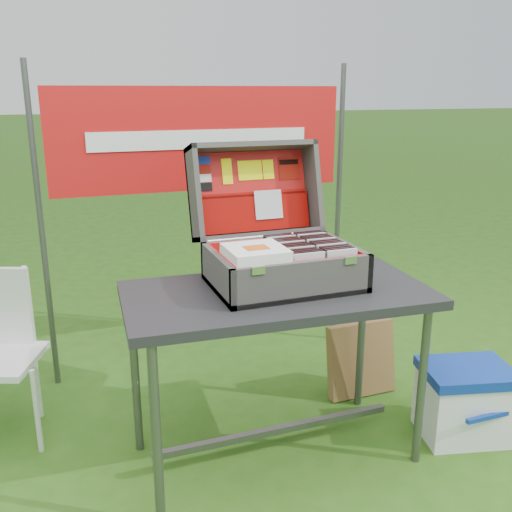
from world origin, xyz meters
name	(u,v)px	position (x,y,z in m)	size (l,w,h in m)	color
ground	(275,467)	(0.00, 0.00, 0.00)	(80.00, 80.00, 0.00)	#2A5712
table	(276,376)	(0.04, 0.08, 0.39)	(1.24, 0.62, 0.77)	#272729
table_top	(277,295)	(0.04, 0.08, 0.75)	(1.24, 0.62, 0.04)	#272729
table_leg_fl	(157,439)	(-0.52, -0.16, 0.37)	(0.04, 0.04, 0.73)	#59595B
table_leg_fr	(422,385)	(0.59, -0.16, 0.37)	(0.04, 0.04, 0.73)	#59595B
table_leg_bl	(135,375)	(-0.52, 0.33, 0.37)	(0.04, 0.04, 0.73)	#59595B
table_leg_br	(361,338)	(0.59, 0.33, 0.37)	(0.04, 0.04, 0.73)	#59595B
table_brace	(276,430)	(0.04, 0.08, 0.12)	(1.09, 0.03, 0.03)	#59595B
suitcase	(279,218)	(0.09, 0.19, 1.05)	(0.59, 0.58, 0.55)	#53504C
suitcase_base_bottom	(283,282)	(0.09, 0.13, 0.78)	(0.59, 0.42, 0.02)	#53504C
suitcase_base_wall_front	(304,282)	(0.09, -0.07, 0.85)	(0.59, 0.02, 0.16)	#53504C
suitcase_base_wall_back	(266,254)	(0.09, 0.33, 0.85)	(0.59, 0.02, 0.16)	#53504C
suitcase_base_wall_left	(218,274)	(-0.20, 0.13, 0.85)	(0.02, 0.42, 0.16)	#53504C
suitcase_base_wall_right	(345,260)	(0.37, 0.13, 0.85)	(0.02, 0.42, 0.16)	#53504C
suitcase_liner_floor	(284,279)	(0.09, 0.13, 0.80)	(0.55, 0.38, 0.01)	red
suitcase_latch_left	(258,270)	(-0.10, -0.08, 0.92)	(0.05, 0.01, 0.03)	silver
suitcase_latch_right	(350,260)	(0.28, -0.08, 0.92)	(0.05, 0.01, 0.03)	silver
suitcase_hinge	(265,236)	(0.09, 0.35, 0.93)	(0.02, 0.02, 0.53)	silver
suitcase_lid_back	(251,192)	(0.09, 0.54, 1.10)	(0.59, 0.42, 0.02)	#53504C
suitcase_lid_rim_far	(251,146)	(0.09, 0.53, 1.31)	(0.59, 0.02, 0.16)	#53504C
suitcase_lid_rim_near	(259,234)	(0.09, 0.42, 0.92)	(0.59, 0.02, 0.16)	#53504C
suitcase_lid_rim_left	(194,194)	(-0.20, 0.48, 1.11)	(0.02, 0.42, 0.16)	#53504C
suitcase_lid_rim_right	(312,187)	(0.37, 0.48, 1.11)	(0.02, 0.42, 0.16)	#53504C
suitcase_lid_liner	(252,192)	(0.09, 0.53, 1.10)	(0.54, 0.37, 0.01)	red
suitcase_liner_wall_front	(302,278)	(0.09, -0.05, 0.86)	(0.55, 0.01, 0.14)	red
suitcase_liner_wall_back	(268,253)	(0.09, 0.32, 0.86)	(0.55, 0.01, 0.14)	red
suitcase_liner_wall_left	(221,271)	(-0.18, 0.13, 0.86)	(0.01, 0.38, 0.14)	red
suitcase_liner_wall_right	(342,258)	(0.36, 0.13, 0.86)	(0.01, 0.38, 0.14)	red
suitcase_lid_pocket	(255,213)	(0.09, 0.48, 1.01)	(0.53, 0.17, 0.03)	#8C0803
suitcase_pocket_edge	(254,194)	(0.09, 0.50, 1.09)	(0.52, 0.02, 0.02)	#8C0803
suitcase_pocket_cd	(268,205)	(0.15, 0.47, 1.05)	(0.13, 0.13, 0.01)	silver
lid_sticker_cc_a	(203,160)	(-0.13, 0.56, 1.25)	(0.06, 0.04, 0.00)	#1933B2
lid_sticker_cc_b	(204,169)	(-0.13, 0.55, 1.21)	(0.06, 0.04, 0.00)	#9B1307
lid_sticker_cc_c	(205,178)	(-0.13, 0.54, 1.17)	(0.06, 0.04, 0.00)	white
lid_sticker_cc_d	(206,187)	(-0.13, 0.53, 1.13)	(0.06, 0.04, 0.00)	black
lid_card_neon_tall	(227,171)	(-0.03, 0.55, 1.20)	(0.05, 0.12, 0.00)	#EEF107
lid_card_neon_main	(250,170)	(0.09, 0.55, 1.20)	(0.12, 0.09, 0.00)	#EEF107
lid_card_neon_small	(268,169)	(0.18, 0.55, 1.20)	(0.05, 0.09, 0.00)	#EEF107
lid_sticker_band	(289,168)	(0.28, 0.55, 1.20)	(0.11, 0.11, 0.00)	#9B1307
lid_sticker_band_bar	(288,162)	(0.28, 0.55, 1.23)	(0.10, 0.02, 0.00)	black
cd_left_0	(309,272)	(0.12, -0.03, 0.88)	(0.13, 0.01, 0.15)	silver
cd_left_1	(306,270)	(0.12, -0.01, 0.88)	(0.13, 0.01, 0.15)	black
cd_left_2	(304,268)	(0.12, 0.02, 0.88)	(0.13, 0.01, 0.15)	black
cd_left_3	(301,267)	(0.12, 0.04, 0.88)	(0.13, 0.01, 0.15)	black
cd_left_4	(299,265)	(0.12, 0.06, 0.88)	(0.13, 0.01, 0.15)	silver
cd_left_5	(297,263)	(0.12, 0.09, 0.88)	(0.13, 0.01, 0.15)	black
cd_left_6	(294,262)	(0.12, 0.11, 0.88)	(0.13, 0.01, 0.15)	black
cd_left_7	(292,260)	(0.12, 0.13, 0.88)	(0.13, 0.01, 0.15)	black
cd_left_8	(290,259)	(0.12, 0.16, 0.88)	(0.13, 0.01, 0.15)	silver
cd_left_9	(288,257)	(0.12, 0.18, 0.88)	(0.13, 0.01, 0.15)	black
cd_left_10	(285,256)	(0.12, 0.20, 0.88)	(0.13, 0.01, 0.15)	black
cd_left_11	(283,254)	(0.12, 0.23, 0.88)	(0.13, 0.01, 0.15)	black
cd_left_12	(281,253)	(0.12, 0.25, 0.88)	(0.13, 0.01, 0.15)	silver
cd_left_13	(279,252)	(0.12, 0.27, 0.88)	(0.13, 0.01, 0.15)	black
cd_left_14	(277,250)	(0.12, 0.30, 0.88)	(0.13, 0.01, 0.15)	black
cd_right_0	(342,268)	(0.27, -0.03, 0.88)	(0.13, 0.01, 0.15)	silver
cd_right_1	(339,266)	(0.27, -0.01, 0.88)	(0.13, 0.01, 0.15)	black
cd_right_2	(336,265)	(0.27, 0.02, 0.88)	(0.13, 0.01, 0.15)	black
cd_right_3	(333,263)	(0.27, 0.04, 0.88)	(0.13, 0.01, 0.15)	black
cd_right_4	(331,261)	(0.27, 0.06, 0.88)	(0.13, 0.01, 0.15)	silver
cd_right_5	(328,260)	(0.27, 0.09, 0.88)	(0.13, 0.01, 0.15)	black
cd_right_6	(326,258)	(0.27, 0.11, 0.88)	(0.13, 0.01, 0.15)	black
cd_right_7	(323,257)	(0.27, 0.13, 0.88)	(0.13, 0.01, 0.15)	black
cd_right_8	(321,256)	(0.27, 0.16, 0.88)	(0.13, 0.01, 0.15)	silver
cd_right_9	(318,254)	(0.27, 0.18, 0.88)	(0.13, 0.01, 0.15)	black
cd_right_10	(316,253)	(0.27, 0.20, 0.88)	(0.13, 0.01, 0.15)	black
cd_right_11	(314,251)	(0.27, 0.23, 0.88)	(0.13, 0.01, 0.15)	black
cd_right_12	(311,250)	(0.27, 0.25, 0.88)	(0.13, 0.01, 0.15)	silver
cd_right_13	(309,249)	(0.27, 0.27, 0.88)	(0.13, 0.01, 0.15)	black
cd_right_14	(307,247)	(0.27, 0.30, 0.88)	(0.13, 0.01, 0.15)	black
songbook_0	(255,257)	(-0.07, 0.05, 0.93)	(0.22, 0.22, 0.01)	white
songbook_1	(255,255)	(-0.07, 0.05, 0.94)	(0.22, 0.22, 0.01)	white
songbook_2	(255,254)	(-0.07, 0.05, 0.94)	(0.22, 0.22, 0.01)	white
songbook_3	(255,253)	(-0.07, 0.05, 0.95)	(0.22, 0.22, 0.01)	white
songbook_4	(255,252)	(-0.07, 0.05, 0.95)	(0.22, 0.22, 0.01)	white
songbook_5	(255,250)	(-0.07, 0.05, 0.96)	(0.22, 0.22, 0.01)	white
songbook_6	(255,249)	(-0.07, 0.05, 0.96)	(0.22, 0.22, 0.01)	white
songbook_7	(255,248)	(-0.07, 0.05, 0.97)	(0.22, 0.22, 0.01)	white
songbook_graphic	(256,248)	(-0.07, 0.04, 0.97)	(0.09, 0.07, 0.00)	#D85919
cooler	(464,401)	(0.91, -0.07, 0.17)	(0.39, 0.30, 0.35)	white
cooler_body	(464,406)	(0.91, -0.07, 0.15)	(0.38, 0.28, 0.30)	white
cooler_lid	(467,372)	(0.91, -0.07, 0.32)	(0.39, 0.30, 0.05)	navy
cooler_handle	(489,417)	(0.91, -0.23, 0.19)	(0.23, 0.02, 0.02)	navy
chair_leg_fr	(37,411)	(-0.94, 0.47, 0.20)	(0.02, 0.02, 0.40)	silver
chair_leg_br	(37,380)	(-0.94, 0.77, 0.20)	(0.02, 0.02, 0.40)	silver
chair_upright_right	(28,304)	(-0.94, 0.79, 0.59)	(0.02, 0.02, 0.37)	silver
cardboard_box	(361,359)	(0.66, 0.43, 0.19)	(0.37, 0.06, 0.39)	olive
banner_post_left	(42,233)	(-0.85, 1.10, 0.85)	(0.03, 0.03, 1.70)	#59595B
banner_post_right	(338,210)	(0.85, 1.10, 0.85)	(0.03, 0.03, 1.70)	#59595B
banner	(201,139)	(0.00, 1.09, 1.30)	(1.60, 0.01, 0.55)	red
banner_text	(202,139)	(0.00, 1.08, 1.30)	(1.20, 0.00, 0.10)	white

